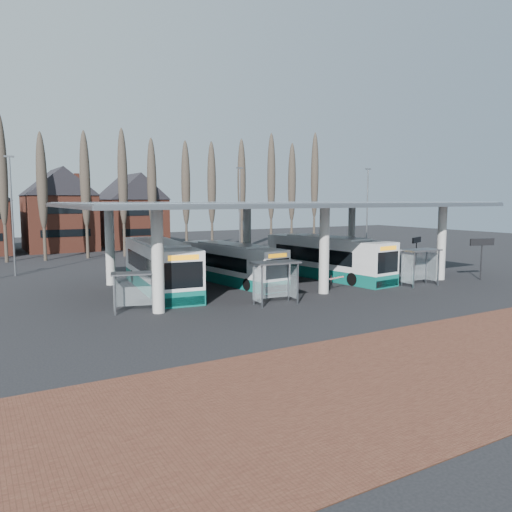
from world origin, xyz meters
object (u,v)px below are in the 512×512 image
bus_0 (160,267)px  bus_2 (326,258)px  bus_1 (231,264)px  shelter_2 (419,259)px  shelter_0 (133,283)px  shelter_1 (275,273)px

bus_0 → bus_2: (14.00, -1.52, -0.04)m
bus_1 → bus_2: size_ratio=0.89×
bus_2 → shelter_2: bus_2 is taller
bus_0 → shelter_0: 7.15m
bus_0 → shelter_0: size_ratio=4.76×
shelter_0 → shelter_2: 21.42m
shelter_0 → shelter_2: size_ratio=0.91×
bus_0 → shelter_2: bus_0 is taller
bus_1 → shelter_1: (-1.40, -8.60, 0.50)m
shelter_0 → shelter_2: bearing=9.3°
shelter_1 → shelter_2: shelter_2 is taller
bus_0 → bus_1: (5.95, 0.21, -0.22)m
bus_2 → shelter_1: bus_2 is taller
bus_0 → shelter_2: bearing=-18.6°
bus_2 → shelter_2: 7.60m
bus_2 → shelter_1: size_ratio=4.26×
shelter_0 → bus_2: bearing=29.4°
shelter_0 → bus_0: bearing=73.6°
bus_1 → shelter_0: bearing=-154.3°
bus_2 → shelter_1: 11.69m
bus_2 → shelter_1: (-9.46, -6.87, 0.32)m
bus_0 → shelter_1: 9.54m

